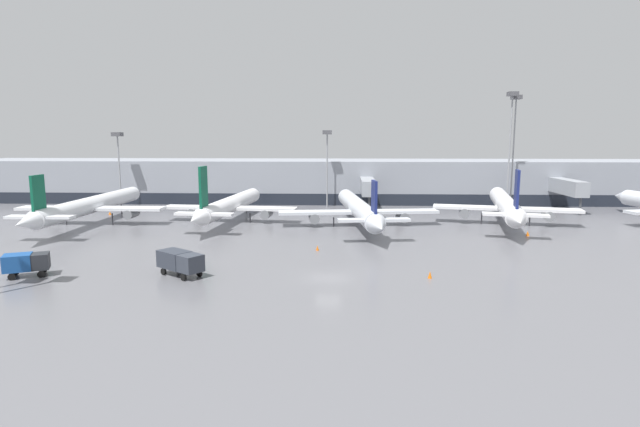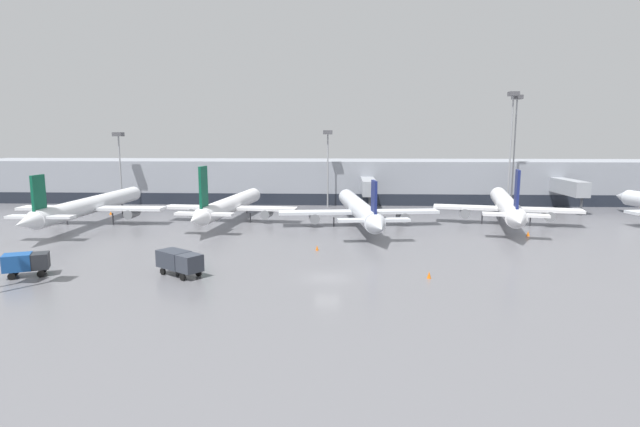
{
  "view_description": "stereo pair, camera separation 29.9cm",
  "coord_description": "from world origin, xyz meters",
  "px_view_note": "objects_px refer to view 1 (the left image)",
  "views": [
    {
      "loc": [
        1.13,
        -48.33,
        13.98
      ],
      "look_at": [
        -1.81,
        23.21,
        3.0
      ],
      "focal_mm": 28.0,
      "sensor_mm": 36.0,
      "label": 1
    },
    {
      "loc": [
        1.43,
        -48.32,
        13.98
      ],
      "look_at": [
        -1.81,
        23.21,
        3.0
      ],
      "focal_mm": 28.0,
      "sensor_mm": 36.0,
      "label": 2
    }
  ],
  "objects_px": {
    "service_truck_0": "(180,261)",
    "apron_light_mast_5": "(327,145)",
    "parked_jet_4": "(359,209)",
    "traffic_cone_1": "(110,213)",
    "traffic_cone_3": "(430,275)",
    "apron_light_mast_2": "(511,120)",
    "service_truck_1": "(26,262)",
    "apron_light_mast_6": "(118,147)",
    "parked_jet_0": "(230,205)",
    "traffic_cone_0": "(46,263)",
    "parked_jet_3": "(91,205)",
    "apron_light_mast_1": "(515,122)",
    "traffic_cone_4": "(317,248)",
    "traffic_cone_2": "(528,233)",
    "parked_jet_1": "(506,205)"
  },
  "relations": [
    {
      "from": "apron_light_mast_1",
      "to": "apron_light_mast_5",
      "type": "bearing_deg",
      "value": 179.95
    },
    {
      "from": "traffic_cone_4",
      "to": "apron_light_mast_5",
      "type": "distance_m",
      "value": 41.23
    },
    {
      "from": "parked_jet_0",
      "to": "traffic_cone_1",
      "type": "relative_size",
      "value": 61.29
    },
    {
      "from": "apron_light_mast_1",
      "to": "apron_light_mast_5",
      "type": "distance_m",
      "value": 36.9
    },
    {
      "from": "traffic_cone_4",
      "to": "apron_light_mast_2",
      "type": "xyz_separation_m",
      "value": [
        35.41,
        37.53,
        16.95
      ]
    },
    {
      "from": "service_truck_1",
      "to": "apron_light_mast_6",
      "type": "bearing_deg",
      "value": 79.9
    },
    {
      "from": "service_truck_1",
      "to": "apron_light_mast_1",
      "type": "xyz_separation_m",
      "value": [
        65.6,
        52.43,
        15.48
      ]
    },
    {
      "from": "traffic_cone_2",
      "to": "traffic_cone_4",
      "type": "xyz_separation_m",
      "value": [
        -29.66,
        -10.46,
        -0.04
      ]
    },
    {
      "from": "parked_jet_0",
      "to": "service_truck_1",
      "type": "distance_m",
      "value": 36.31
    },
    {
      "from": "traffic_cone_4",
      "to": "traffic_cone_1",
      "type": "bearing_deg",
      "value": 144.99
    },
    {
      "from": "parked_jet_1",
      "to": "traffic_cone_0",
      "type": "height_order",
      "value": "parked_jet_1"
    },
    {
      "from": "service_truck_0",
      "to": "traffic_cone_0",
      "type": "distance_m",
      "value": 16.54
    },
    {
      "from": "traffic_cone_2",
      "to": "parked_jet_0",
      "type": "bearing_deg",
      "value": 167.21
    },
    {
      "from": "apron_light_mast_2",
      "to": "parked_jet_3",
      "type": "bearing_deg",
      "value": -164.58
    },
    {
      "from": "traffic_cone_1",
      "to": "traffic_cone_3",
      "type": "distance_m",
      "value": 64.46
    },
    {
      "from": "apron_light_mast_1",
      "to": "apron_light_mast_5",
      "type": "xyz_separation_m",
      "value": [
        -36.61,
        0.04,
        -4.6
      ]
    },
    {
      "from": "parked_jet_3",
      "to": "traffic_cone_3",
      "type": "distance_m",
      "value": 57.47
    },
    {
      "from": "parked_jet_0",
      "to": "parked_jet_3",
      "type": "distance_m",
      "value": 22.18
    },
    {
      "from": "traffic_cone_2",
      "to": "apron_light_mast_6",
      "type": "distance_m",
      "value": 77.55
    },
    {
      "from": "parked_jet_1",
      "to": "apron_light_mast_6",
      "type": "xyz_separation_m",
      "value": [
        -71.31,
        18.1,
        9.01
      ]
    },
    {
      "from": "parked_jet_3",
      "to": "apron_light_mast_1",
      "type": "xyz_separation_m",
      "value": [
        74.23,
        21.98,
        13.89
      ]
    },
    {
      "from": "parked_jet_1",
      "to": "service_truck_1",
      "type": "bearing_deg",
      "value": 131.87
    },
    {
      "from": "traffic_cone_0",
      "to": "traffic_cone_2",
      "type": "relative_size",
      "value": 0.8
    },
    {
      "from": "parked_jet_1",
      "to": "traffic_cone_1",
      "type": "relative_size",
      "value": 64.32
    },
    {
      "from": "traffic_cone_0",
      "to": "apron_light_mast_6",
      "type": "relative_size",
      "value": 0.04
    },
    {
      "from": "traffic_cone_1",
      "to": "traffic_cone_4",
      "type": "xyz_separation_m",
      "value": [
        39.17,
        -27.44,
        0.04
      ]
    },
    {
      "from": "service_truck_1",
      "to": "traffic_cone_0",
      "type": "relative_size",
      "value": 7.87
    },
    {
      "from": "parked_jet_3",
      "to": "apron_light_mast_5",
      "type": "height_order",
      "value": "apron_light_mast_5"
    },
    {
      "from": "traffic_cone_3",
      "to": "apron_light_mast_2",
      "type": "relative_size",
      "value": 0.03
    },
    {
      "from": "apron_light_mast_5",
      "to": "traffic_cone_3",
      "type": "bearing_deg",
      "value": -77.18
    },
    {
      "from": "traffic_cone_3",
      "to": "apron_light_mast_2",
      "type": "xyz_separation_m",
      "value": [
        23.57,
        49.49,
        16.91
      ]
    },
    {
      "from": "traffic_cone_0",
      "to": "apron_light_mast_6",
      "type": "height_order",
      "value": "apron_light_mast_6"
    },
    {
      "from": "apron_light_mast_1",
      "to": "apron_light_mast_5",
      "type": "height_order",
      "value": "apron_light_mast_1"
    },
    {
      "from": "parked_jet_3",
      "to": "traffic_cone_2",
      "type": "relative_size",
      "value": 53.7
    },
    {
      "from": "parked_jet_0",
      "to": "apron_light_mast_6",
      "type": "bearing_deg",
      "value": 61.65
    },
    {
      "from": "parked_jet_3",
      "to": "traffic_cone_1",
      "type": "height_order",
      "value": "parked_jet_3"
    },
    {
      "from": "traffic_cone_3",
      "to": "service_truck_1",
      "type": "bearing_deg",
      "value": -178.49
    },
    {
      "from": "apron_light_mast_5",
      "to": "apron_light_mast_6",
      "type": "xyz_separation_m",
      "value": [
        -41.92,
        -1.2,
        -0.27
      ]
    },
    {
      "from": "service_truck_0",
      "to": "apron_light_mast_5",
      "type": "bearing_deg",
      "value": 111.61
    },
    {
      "from": "traffic_cone_3",
      "to": "apron_light_mast_6",
      "type": "height_order",
      "value": "apron_light_mast_6"
    },
    {
      "from": "traffic_cone_2",
      "to": "apron_light_mast_2",
      "type": "bearing_deg",
      "value": 78.01
    },
    {
      "from": "parked_jet_4",
      "to": "apron_light_mast_6",
      "type": "bearing_deg",
      "value": 59.95
    },
    {
      "from": "service_truck_1",
      "to": "apron_light_mast_1",
      "type": "height_order",
      "value": "apron_light_mast_1"
    },
    {
      "from": "parked_jet_4",
      "to": "traffic_cone_1",
      "type": "height_order",
      "value": "parked_jet_4"
    },
    {
      "from": "traffic_cone_3",
      "to": "apron_light_mast_5",
      "type": "xyz_separation_m",
      "value": [
        -11.7,
        51.39,
        12.0
      ]
    },
    {
      "from": "traffic_cone_0",
      "to": "apron_light_mast_5",
      "type": "distance_m",
      "value": 57.76
    },
    {
      "from": "traffic_cone_4",
      "to": "service_truck_1",
      "type": "bearing_deg",
      "value": -155.7
    },
    {
      "from": "apron_light_mast_1",
      "to": "apron_light_mast_6",
      "type": "distance_m",
      "value": 78.69
    },
    {
      "from": "service_truck_1",
      "to": "apron_light_mast_6",
      "type": "distance_m",
      "value": 53.92
    },
    {
      "from": "parked_jet_0",
      "to": "traffic_cone_0",
      "type": "relative_size",
      "value": 59.34
    }
  ]
}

